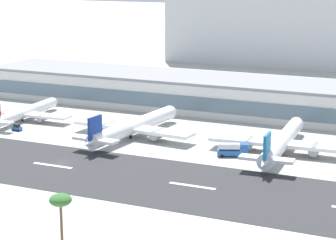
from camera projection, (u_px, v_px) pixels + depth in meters
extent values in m
plane|color=#A8A8A3|center=(62.00, 163.00, 178.93)|extent=(1400.00, 1400.00, 0.00)
cube|color=#2D2D30|center=(55.00, 166.00, 175.99)|extent=(800.00, 35.11, 0.08)
cube|color=white|center=(53.00, 165.00, 176.24)|extent=(12.00, 1.20, 0.01)
cube|color=white|center=(192.00, 186.00, 160.10)|extent=(12.00, 1.20, 0.01)
cube|color=silver|center=(195.00, 94.00, 245.57)|extent=(165.58, 29.22, 10.97)
cube|color=slate|center=(179.00, 102.00, 232.61)|extent=(160.61, 0.30, 4.94)
cube|color=gray|center=(195.00, 78.00, 244.19)|extent=(167.23, 29.51, 1.00)
cube|color=#BCBCC1|center=(279.00, 23.00, 345.93)|extent=(119.52, 25.53, 43.96)
cylinder|color=white|center=(25.00, 112.00, 227.00)|extent=(5.53, 36.27, 3.61)
sphere|color=white|center=(53.00, 102.00, 243.38)|extent=(3.43, 3.43, 3.43)
cube|color=white|center=(24.00, 114.00, 226.43)|extent=(34.41, 7.23, 0.79)
cylinder|color=gray|center=(43.00, 117.00, 223.85)|extent=(2.61, 5.18, 2.35)
cylinder|color=gray|center=(5.00, 114.00, 229.30)|extent=(2.61, 5.18, 2.35)
cylinder|color=black|center=(22.00, 120.00, 225.89)|extent=(0.65, 0.65, 0.99)
cylinder|color=white|center=(134.00, 126.00, 204.95)|extent=(8.47, 45.28, 4.51)
sphere|color=white|center=(170.00, 112.00, 224.04)|extent=(4.28, 4.28, 4.28)
cone|color=white|center=(92.00, 143.00, 185.86)|extent=(4.76, 8.44, 4.06)
cube|color=white|center=(133.00, 128.00, 204.29)|extent=(40.91, 10.31, 0.99)
cylinder|color=gray|center=(158.00, 134.00, 200.11)|extent=(3.48, 6.54, 2.93)
cylinder|color=gray|center=(109.00, 127.00, 208.83)|extent=(3.48, 6.54, 2.93)
cube|color=white|center=(95.00, 140.00, 187.28)|extent=(14.03, 4.92, 0.79)
cube|color=navy|center=(95.00, 129.00, 186.56)|extent=(1.26, 6.12, 7.21)
cylinder|color=black|center=(131.00, 136.00, 203.70)|extent=(0.81, 0.81, 1.24)
cylinder|color=silver|center=(282.00, 141.00, 187.49)|extent=(7.17, 44.63, 4.44)
sphere|color=silver|center=(296.00, 124.00, 207.70)|extent=(4.22, 4.22, 4.22)
cone|color=silver|center=(265.00, 163.00, 167.29)|extent=(4.48, 8.23, 4.00)
cube|color=silver|center=(282.00, 143.00, 186.79)|extent=(41.74, 9.20, 0.98)
cylinder|color=gray|center=(315.00, 149.00, 183.74)|extent=(3.27, 6.39, 2.89)
cylinder|color=gray|center=(249.00, 143.00, 190.19)|extent=(3.27, 6.39, 2.89)
cube|color=silver|center=(267.00, 159.00, 168.80)|extent=(14.28, 4.53, 0.78)
cube|color=#1975B2|center=(267.00, 147.00, 168.08)|extent=(1.08, 6.03, 7.11)
cylinder|color=black|center=(280.00, 153.00, 186.12)|extent=(0.80, 0.80, 1.22)
cube|color=#23569E|center=(17.00, 128.00, 213.08)|extent=(3.24, 1.68, 1.00)
cube|color=black|center=(17.00, 125.00, 212.86)|extent=(1.95, 1.33, 0.90)
cylinder|color=black|center=(16.00, 129.00, 214.37)|extent=(0.61, 0.29, 0.60)
cylinder|color=black|center=(13.00, 130.00, 212.97)|extent=(0.61, 0.29, 0.60)
cylinder|color=black|center=(21.00, 130.00, 213.42)|extent=(0.61, 0.29, 0.60)
cylinder|color=black|center=(18.00, 131.00, 212.02)|extent=(0.61, 0.29, 0.60)
cube|color=#23569E|center=(232.00, 152.00, 184.52)|extent=(8.83, 5.79, 1.40)
cylinder|color=silver|center=(229.00, 146.00, 184.13)|extent=(6.14, 4.24, 2.10)
cube|color=#23569E|center=(244.00, 147.00, 184.11)|extent=(2.83, 3.01, 1.80)
cylinder|color=black|center=(244.00, 156.00, 183.37)|extent=(0.94, 0.62, 0.90)
cylinder|color=black|center=(243.00, 154.00, 185.90)|extent=(0.94, 0.62, 0.90)
cylinder|color=black|center=(222.00, 156.00, 183.45)|extent=(0.94, 0.62, 0.90)
cylinder|color=black|center=(221.00, 154.00, 185.98)|extent=(0.94, 0.62, 0.90)
cylinder|color=brown|center=(62.00, 226.00, 122.63)|extent=(0.51, 0.51, 10.19)
ellipsoid|color=#386B33|center=(60.00, 200.00, 121.46)|extent=(4.18, 4.18, 2.30)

